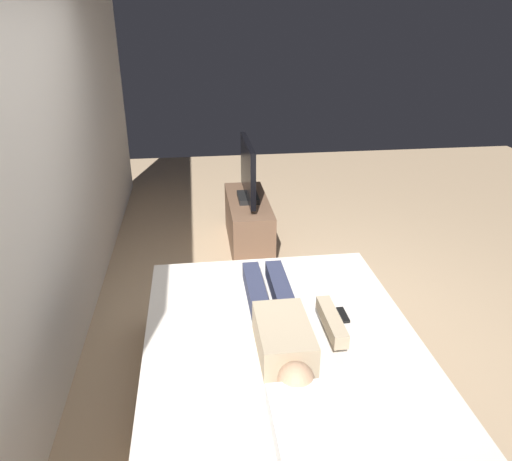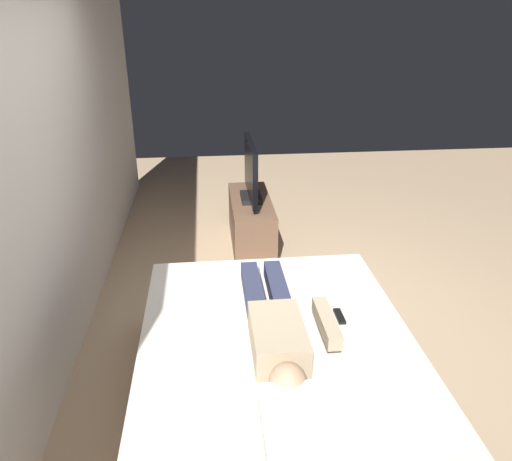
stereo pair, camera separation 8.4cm
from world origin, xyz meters
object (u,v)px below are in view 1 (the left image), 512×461
Objects in this scene: remote at (343,315)px; tv at (248,173)px; bed at (282,378)px; pillow at (313,430)px; person at (282,325)px; tv_stand at (248,222)px.

tv is at bearing 8.73° from remote.
pillow is at bearing 180.00° from bed.
tv reaches higher than remote.
remote is at bearing -69.53° from person.
remote is at bearing -171.27° from tv_stand.
remote is 0.17× the size of tv.
bed is 2.33× the size of tv.
pillow is at bearing 178.65° from tv_stand.
tv_stand is at bearing -1.81° from person.
tv_stand is 1.25× the size of tv.
pillow is 0.38× the size of person.
tv_stand is 0.53m from tv.
pillow is 0.97m from remote.
pillow reaches higher than tv_stand.
person is 2.32m from tv.
remote is (0.89, -0.40, -0.05)m from pillow.
remote is at bearing -171.27° from tv.
person reaches higher than tv_stand.
bed is 0.78m from pillow.
person is at bearing 178.19° from tv_stand.
person reaches higher than pillow.
bed is 4.27× the size of pillow.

